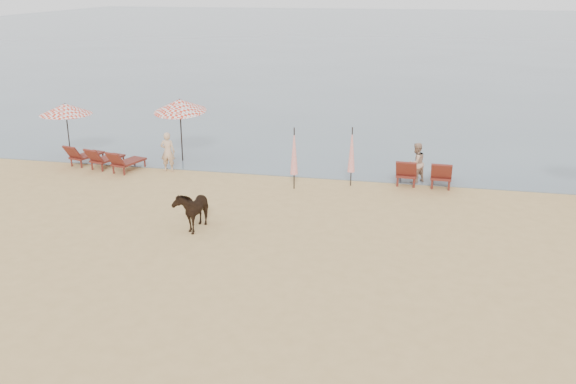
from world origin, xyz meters
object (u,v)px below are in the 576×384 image
lounger_cluster_left (103,158)px  cow (193,208)px  umbrella_closed_right (352,150)px  beachgoer_left (168,152)px  umbrella_open_left_a (66,109)px  beachgoer_right_a (416,163)px  umbrella_closed_left (294,151)px  lounger_cluster_right (424,172)px  umbrella_open_left_b (180,105)px

lounger_cluster_left → cow: cow is taller
lounger_cluster_left → umbrella_closed_right: (9.81, -0.18, 0.90)m
umbrella_closed_right → beachgoer_left: bearing=177.0°
umbrella_open_left_a → beachgoer_right_a: 14.11m
beachgoer_left → beachgoer_right_a: (9.44, 0.50, -0.02)m
lounger_cluster_left → umbrella_open_left_a: umbrella_open_left_a is taller
umbrella_open_left_a → umbrella_closed_left: (9.83, -1.82, -0.75)m
umbrella_closed_right → beachgoer_right_a: size_ratio=1.45×
umbrella_open_left_a → umbrella_closed_left: size_ratio=1.06×
lounger_cluster_right → umbrella_closed_left: (-4.52, -1.43, 0.89)m
umbrella_open_left_a → beachgoer_left: 4.84m
umbrella_closed_left → beachgoer_right_a: 4.56m
umbrella_open_left_b → umbrella_closed_right: bearing=-29.0°
lounger_cluster_left → umbrella_open_left_b: bearing=46.4°
lounger_cluster_left → umbrella_open_left_a: bearing=171.0°
umbrella_open_left_b → umbrella_closed_left: umbrella_open_left_b is taller
lounger_cluster_left → beachgoer_left: beachgoer_left is taller
umbrella_open_left_b → beachgoer_left: size_ratio=1.73×
lounger_cluster_right → umbrella_closed_left: 4.82m
cow → lounger_cluster_left: bearing=140.4°
umbrella_closed_left → umbrella_closed_right: (1.94, 0.77, -0.04)m
umbrella_open_left_b → umbrella_open_left_a: bearing=174.4°
umbrella_open_left_a → cow: (7.63, -6.19, -1.50)m
umbrella_closed_left → umbrella_closed_right: 2.09m
lounger_cluster_left → beachgoer_right_a: (12.09, 0.69, 0.32)m
cow → beachgoer_right_a: bearing=46.6°
umbrella_closed_left → umbrella_open_left_b: bearing=153.7°
umbrella_closed_right → cow: umbrella_closed_right is taller
lounger_cluster_right → umbrella_open_left_a: (-14.35, 0.39, 1.64)m
beachgoer_right_a → umbrella_closed_left: bearing=-23.6°
lounger_cluster_left → umbrella_open_left_a: (-1.96, 0.87, 1.69)m
lounger_cluster_right → umbrella_open_left_b: 9.97m
umbrella_closed_right → cow: (-4.14, -5.13, -0.71)m
umbrella_closed_left → lounger_cluster_left: bearing=173.1°
lounger_cluster_left → cow: size_ratio=2.13×
umbrella_open_left_b → beachgoer_left: bearing=-105.7°
umbrella_open_left_b → beachgoer_right_a: bearing=-20.5°
umbrella_closed_right → beachgoer_left: 7.20m
umbrella_closed_left → beachgoer_left: bearing=167.7°
umbrella_closed_left → beachgoer_right_a: size_ratio=1.49×
cow → beachgoer_left: bearing=122.4°
umbrella_open_left_a → beachgoer_right_a: (14.04, -0.19, -1.37)m
lounger_cluster_right → umbrella_open_left_b: umbrella_open_left_b is taller
lounger_cluster_left → beachgoer_left: bearing=19.2°
lounger_cluster_right → umbrella_closed_left: bearing=-160.3°
umbrella_open_left_a → umbrella_closed_right: size_ratio=1.09×
lounger_cluster_left → beachgoer_left: 2.67m
umbrella_closed_left → beachgoer_left: (-5.23, 1.14, -0.60)m
beachgoer_left → beachgoer_right_a: size_ratio=1.03×
lounger_cluster_left → umbrella_open_left_b: (2.66, 1.62, 1.89)m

